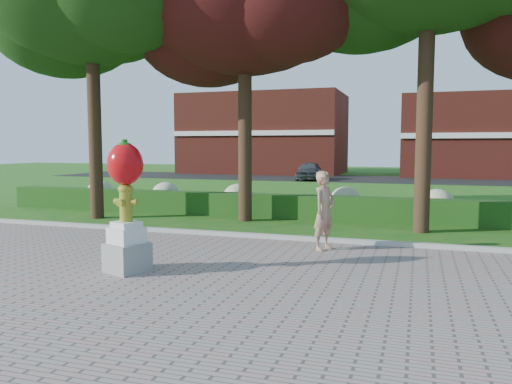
% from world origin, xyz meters
% --- Properties ---
extents(ground, '(100.00, 100.00, 0.00)m').
position_xyz_m(ground, '(0.00, 0.00, 0.00)').
color(ground, '#185A16').
rests_on(ground, ground).
extents(walkway, '(40.00, 14.00, 0.04)m').
position_xyz_m(walkway, '(0.00, -4.00, 0.02)').
color(walkway, gray).
rests_on(walkway, ground).
extents(curb, '(40.00, 0.18, 0.15)m').
position_xyz_m(curb, '(0.00, 3.00, 0.07)').
color(curb, '#ADADA5').
rests_on(curb, ground).
extents(lawn_hedge, '(24.00, 0.70, 0.80)m').
position_xyz_m(lawn_hedge, '(0.00, 7.00, 0.40)').
color(lawn_hedge, '#133F12').
rests_on(lawn_hedge, ground).
extents(hydrangea_row, '(20.10, 1.10, 0.99)m').
position_xyz_m(hydrangea_row, '(0.57, 8.00, 0.55)').
color(hydrangea_row, beige).
rests_on(hydrangea_row, ground).
extents(street, '(50.00, 8.00, 0.02)m').
position_xyz_m(street, '(0.00, 28.00, 0.01)').
color(street, black).
rests_on(street, ground).
extents(building_left, '(14.00, 8.00, 7.00)m').
position_xyz_m(building_left, '(-10.00, 34.00, 3.50)').
color(building_left, maroon).
rests_on(building_left, ground).
extents(building_right, '(12.00, 8.00, 6.40)m').
position_xyz_m(building_right, '(8.00, 34.00, 3.20)').
color(building_right, maroon).
rests_on(building_right, ground).
extents(hydrant_sculpture, '(0.89, 0.89, 2.54)m').
position_xyz_m(hydrant_sculpture, '(-1.90, -1.14, 1.38)').
color(hydrant_sculpture, gray).
rests_on(hydrant_sculpture, walkway).
extents(woman, '(0.67, 0.79, 1.84)m').
position_xyz_m(woman, '(1.34, 2.06, 0.96)').
color(woman, tan).
rests_on(woman, walkway).
extents(parked_car, '(1.82, 3.95, 1.31)m').
position_xyz_m(parked_car, '(-4.10, 25.77, 0.68)').
color(parked_car, '#3C3E43').
rests_on(parked_car, street).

